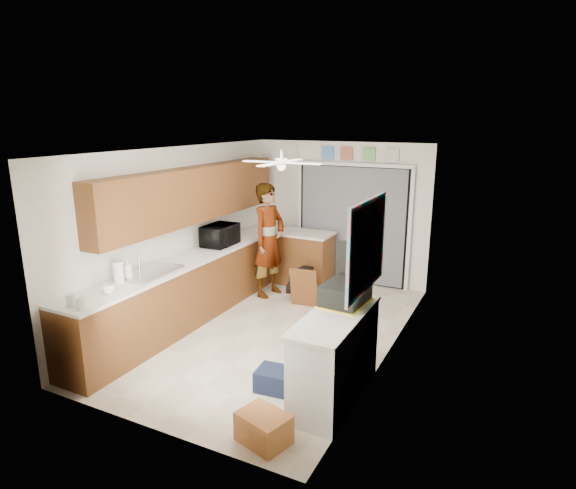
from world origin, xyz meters
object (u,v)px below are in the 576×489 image
(man, at_px, (269,240))
(dog, at_px, (302,280))
(soap_bottle, at_px, (128,270))
(suitcase, at_px, (345,293))
(cup, at_px, (108,289))
(navy_crate, at_px, (275,379))
(cardboard_box, at_px, (264,428))
(paper_towel_roll, at_px, (118,272))
(microwave, at_px, (220,235))

(man, xyz_separation_m, dog, (0.50, 0.22, -0.69))
(soap_bottle, xyz_separation_m, suitcase, (2.67, 0.46, -0.02))
(cup, xyz_separation_m, man, (0.46, 3.00, -0.05))
(soap_bottle, relative_size, navy_crate, 0.71)
(cardboard_box, height_order, man, man)
(suitcase, bearing_deg, man, 139.06)
(cup, bearing_deg, navy_crate, 12.54)
(suitcase, distance_m, navy_crate, 1.22)
(soap_bottle, xyz_separation_m, paper_towel_roll, (-0.03, -0.13, -0.00))
(microwave, relative_size, navy_crate, 1.54)
(dog, bearing_deg, cardboard_box, -65.68)
(microwave, xyz_separation_m, navy_crate, (2.01, -1.96, -0.99))
(navy_crate, bearing_deg, cardboard_box, -68.54)
(cup, height_order, paper_towel_roll, paper_towel_roll)
(microwave, height_order, soap_bottle, microwave)
(dog, bearing_deg, cup, -101.88)
(soap_bottle, height_order, man, man)
(soap_bottle, bearing_deg, navy_crate, -1.03)
(suitcase, bearing_deg, dog, 128.50)
(paper_towel_roll, relative_size, suitcase, 0.49)
(cup, xyz_separation_m, dog, (0.96, 3.22, -0.74))
(dog, bearing_deg, microwave, -136.50)
(microwave, xyz_separation_m, soap_bottle, (-0.06, -1.92, -0.03))
(suitcase, xyz_separation_m, man, (-2.07, 2.08, -0.12))
(suitcase, bearing_deg, microwave, 154.86)
(suitcase, bearing_deg, soap_bottle, -166.17)
(cardboard_box, distance_m, man, 3.93)
(navy_crate, distance_m, dog, 2.96)
(microwave, height_order, dog, microwave)
(soap_bottle, bearing_deg, cardboard_box, -19.89)
(paper_towel_roll, bearing_deg, cardboard_box, -16.85)
(navy_crate, relative_size, man, 0.21)
(cup, xyz_separation_m, cardboard_box, (2.25, -0.40, -0.85))
(microwave, relative_size, soap_bottle, 2.16)
(cup, distance_m, cardboard_box, 2.44)
(paper_towel_roll, distance_m, man, 2.74)
(navy_crate, bearing_deg, dog, 109.08)
(cup, xyz_separation_m, suitcase, (2.53, 0.92, 0.06))
(cardboard_box, bearing_deg, microwave, 129.93)
(microwave, bearing_deg, navy_crate, -136.27)
(soap_bottle, bearing_deg, microwave, 88.35)
(man, bearing_deg, microwave, 148.35)
(suitcase, relative_size, dog, 0.86)
(cup, height_order, man, man)
(soap_bottle, relative_size, cardboard_box, 0.61)
(cardboard_box, relative_size, navy_crate, 1.18)
(navy_crate, bearing_deg, paper_towel_roll, -177.42)
(cup, xyz_separation_m, paper_towel_roll, (-0.17, 0.33, 0.08))
(dog, bearing_deg, man, -151.33)
(soap_bottle, distance_m, paper_towel_roll, 0.13)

